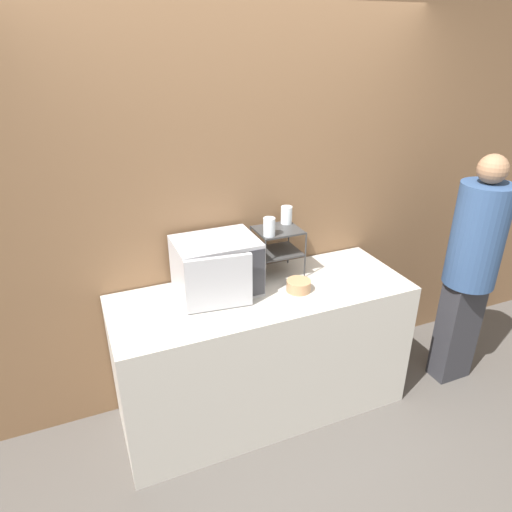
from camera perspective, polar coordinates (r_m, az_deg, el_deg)
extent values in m
plane|color=#4C4742|center=(3.11, 3.50, -22.00)|extent=(12.00, 12.00, 0.00)
cube|color=brown|center=(2.94, -2.03, 5.70)|extent=(8.00, 0.06, 2.60)
cube|color=#B7B2A8|center=(3.04, 0.85, -11.90)|extent=(1.85, 0.68, 0.90)
cube|color=#ADADB2|center=(2.74, -4.99, -1.21)|extent=(0.49, 0.36, 0.34)
cube|color=#B7B2A8|center=(2.58, -4.87, -3.03)|extent=(0.35, 0.01, 0.29)
cube|color=#333338|center=(2.65, 0.16, -2.14)|extent=(0.10, 0.01, 0.30)
cube|color=#ADADB2|center=(2.54, -4.64, -3.44)|extent=(0.38, 0.07, 0.32)
cylinder|color=#333333|center=(2.79, 1.18, -0.87)|extent=(0.01, 0.01, 0.31)
cylinder|color=#333333|center=(2.90, 6.19, 0.07)|extent=(0.01, 0.01, 0.31)
cylinder|color=#333333|center=(2.99, -0.67, 0.98)|extent=(0.01, 0.01, 0.31)
cylinder|color=#333333|center=(3.09, 4.09, 1.80)|extent=(0.01, 0.01, 0.31)
cube|color=#333333|center=(2.94, 2.71, 0.53)|extent=(0.28, 0.24, 0.01)
cube|color=#333333|center=(2.88, 2.77, 3.26)|extent=(0.28, 0.24, 0.01)
cylinder|color=silver|center=(2.76, 1.67, 3.66)|extent=(0.07, 0.07, 0.11)
cylinder|color=silver|center=(2.96, 3.83, 5.14)|extent=(0.07, 0.07, 0.11)
cylinder|color=#AD7F56|center=(2.81, 5.33, -4.25)|extent=(0.08, 0.08, 0.01)
cylinder|color=#AD7F56|center=(2.80, 5.35, -3.71)|extent=(0.15, 0.15, 0.07)
cube|color=#2D2D33|center=(3.64, 23.78, -8.49)|extent=(0.27, 0.17, 0.78)
cylinder|color=navy|center=(3.32, 25.99, 2.29)|extent=(0.34, 0.34, 0.70)
sphere|color=#936B4C|center=(3.19, 27.50, 9.62)|extent=(0.19, 0.19, 0.19)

